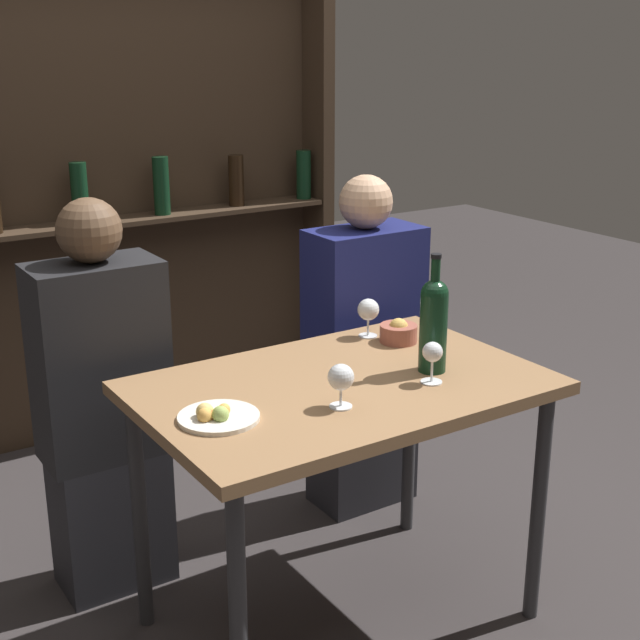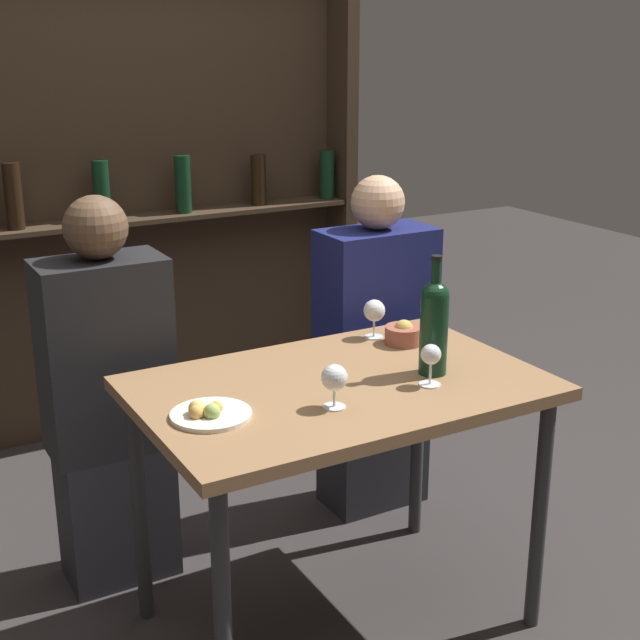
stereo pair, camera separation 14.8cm
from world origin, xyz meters
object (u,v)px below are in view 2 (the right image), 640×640
object	(u,v)px
wine_glass_1	(334,379)
seated_person_right	(375,357)
wine_glass_2	(431,357)
snack_bowl	(404,334)
wine_bottle	(434,323)
seated_person_left	(110,407)
wine_glass_0	(374,312)
food_plate_0	(209,413)

from	to	relation	value
wine_glass_1	seated_person_right	bearing A→B (deg)	50.45
wine_glass_2	snack_bowl	world-z (taller)	wine_glass_2
wine_bottle	wine_glass_2	bearing A→B (deg)	-130.26
snack_bowl	wine_glass_2	bearing A→B (deg)	-112.67
wine_bottle	seated_person_right	size ratio (longest dim) A/B	0.28
seated_person_left	wine_bottle	bearing A→B (deg)	-40.09
wine_glass_2	seated_person_left	bearing A→B (deg)	134.51
wine_glass_1	wine_bottle	bearing A→B (deg)	11.55
wine_bottle	wine_glass_0	size ratio (longest dim) A/B	2.76
seated_person_right	wine_glass_1	bearing A→B (deg)	-129.55
wine_bottle	snack_bowl	distance (m)	0.29
wine_glass_1	food_plate_0	xyz separation A→B (m)	(-0.31, 0.10, -0.07)
seated_person_left	wine_glass_0	bearing A→B (deg)	-20.44
wine_glass_2	food_plate_0	size ratio (longest dim) A/B	0.57
wine_glass_1	snack_bowl	size ratio (longest dim) A/B	1.00
wine_glass_1	seated_person_left	world-z (taller)	seated_person_left
wine_glass_1	wine_glass_2	distance (m)	0.31
wine_glass_1	snack_bowl	bearing A→B (deg)	36.49
wine_glass_2	food_plate_0	distance (m)	0.62
wine_bottle	wine_glass_1	distance (m)	0.38
wine_bottle	seated_person_left	bearing A→B (deg)	139.91
food_plate_0	snack_bowl	distance (m)	0.78
wine_bottle	wine_glass_0	bearing A→B (deg)	85.80
wine_glass_0	seated_person_left	xyz separation A→B (m)	(-0.78, 0.29, -0.27)
wine_glass_0	snack_bowl	bearing A→B (deg)	-62.63
wine_glass_2	wine_glass_1	bearing A→B (deg)	-179.33
wine_bottle	food_plate_0	size ratio (longest dim) A/B	1.66
snack_bowl	seated_person_left	bearing A→B (deg)	155.09
wine_bottle	wine_glass_2	xyz separation A→B (m)	(-0.06, -0.07, -0.07)
wine_glass_0	wine_glass_2	size ratio (longest dim) A/B	1.05
wine_bottle	seated_person_right	xyz separation A→B (m)	(0.22, 0.64, -0.34)
snack_bowl	seated_person_right	bearing A→B (deg)	69.12
food_plate_0	snack_bowl	xyz separation A→B (m)	(0.75, 0.23, 0.02)
wine_glass_1	seated_person_right	world-z (taller)	seated_person_right
wine_glass_2	seated_person_right	size ratio (longest dim) A/B	0.10
seated_person_right	seated_person_left	bearing A→B (deg)	180.00
wine_glass_2	seated_person_left	world-z (taller)	seated_person_left
wine_glass_0	snack_bowl	xyz separation A→B (m)	(0.05, -0.09, -0.05)
wine_glass_1	seated_person_left	bearing A→B (deg)	118.73
seated_person_left	snack_bowl	bearing A→B (deg)	-24.91
wine_glass_1	food_plate_0	distance (m)	0.33
seated_person_left	seated_person_right	world-z (taller)	seated_person_left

